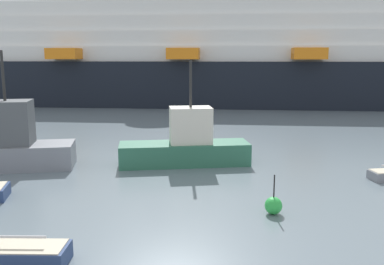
{
  "coord_description": "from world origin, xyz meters",
  "views": [
    {
      "loc": [
        1.64,
        -12.0,
        6.82
      ],
      "look_at": [
        0.0,
        14.06,
        2.03
      ],
      "focal_mm": 38.94,
      "sensor_mm": 36.0,
      "label": 1
    }
  ],
  "objects": [
    {
      "name": "fishing_boat_0",
      "position": [
        -0.36,
        13.84,
        1.23
      ],
      "size": [
        8.49,
        3.78,
        6.55
      ],
      "rotation": [
        0.0,
        0.0,
        0.18
      ],
      "color": "#2D6B51",
      "rests_on": "ground_plane"
    },
    {
      "name": "channel_buoy_0",
      "position": [
        4.11,
        5.51,
        0.39
      ],
      "size": [
        0.77,
        0.77,
        1.78
      ],
      "color": "green",
      "rests_on": "ground_plane"
    },
    {
      "name": "cruise_ship",
      "position": [
        12.88,
        49.22,
        6.34
      ],
      "size": [
        112.15,
        20.25,
        19.78
      ],
      "rotation": [
        0.0,
        0.0,
        -0.03
      ],
      "color": "black",
      "rests_on": "ground_plane"
    },
    {
      "name": "fishing_boat_1",
      "position": [
        -11.41,
        12.06,
        1.42
      ],
      "size": [
        8.89,
        4.47,
        7.17
      ],
      "rotation": [
        0.0,
        0.0,
        0.22
      ],
      "color": "gray",
      "rests_on": "ground_plane"
    }
  ]
}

